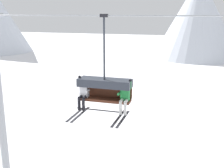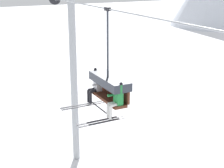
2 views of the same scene
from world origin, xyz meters
TOP-DOWN VIEW (x-y plane):
  - mountain_peak_central at (2.09, 47.10)m, footprint 16.86×16.86m
  - lift_cable at (0.88, -0.80)m, footprint 16.97×0.05m
  - chairlift_chair at (-1.11, -0.73)m, footprint 2.06×0.74m
  - skier_white at (-1.93, -0.94)m, footprint 0.48×1.70m
  - skier_green at (-0.29, -0.94)m, footprint 0.48×1.70m

SIDE VIEW (x-z plane):
  - skier_white at x=-1.93m, z-range 5.03..6.37m
  - skier_green at x=-0.29m, z-range 5.03..6.37m
  - chairlift_chair at x=-1.11m, z-range 4.23..7.78m
  - mountain_peak_central at x=2.09m, z-range 0.00..15.33m
  - lift_cable at x=0.88m, z-range 8.58..8.63m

